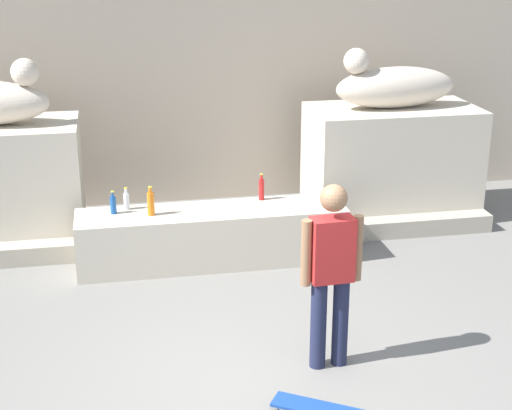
{
  "coord_description": "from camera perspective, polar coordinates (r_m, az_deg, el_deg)",
  "views": [
    {
      "loc": [
        -1.06,
        -5.55,
        3.61
      ],
      "look_at": [
        0.28,
        1.41,
        1.1
      ],
      "focal_mm": 54.35,
      "sensor_mm": 36.0,
      "label": 1
    }
  ],
  "objects": [
    {
      "name": "ledge_block",
      "position": [
        8.87,
        -3.23,
        -2.3
      ],
      "size": [
        3.05,
        0.7,
        0.64
      ],
      "primitive_type": "cube",
      "color": "beige",
      "rests_on": "ground_plane"
    },
    {
      "name": "pedestal_right",
      "position": [
        10.35,
        9.9,
        3.09
      ],
      "size": [
        2.16,
        1.16,
        1.48
      ],
      "primitive_type": "cube",
      "color": "beige",
      "rests_on": "ground_plane"
    },
    {
      "name": "skater",
      "position": [
        6.58,
        5.56,
        -4.7
      ],
      "size": [
        0.54,
        0.23,
        1.67
      ],
      "rotation": [
        0.0,
        0.0,
        3.19
      ],
      "color": "#1E233F",
      "rests_on": "ground_plane"
    },
    {
      "name": "bottle_clear",
      "position": [
        8.86,
        -9.52,
        0.32
      ],
      "size": [
        0.06,
        0.06,
        0.26
      ],
      "color": "silver",
      "rests_on": "ledge_block"
    },
    {
      "name": "skateboard",
      "position": [
        6.31,
        4.87,
        -14.77
      ],
      "size": [
        0.78,
        0.6,
        0.08
      ],
      "rotation": [
        0.0,
        0.0,
        2.58
      ],
      "color": "navy",
      "rests_on": "ground_plane"
    },
    {
      "name": "stair_step",
      "position": [
        9.41,
        -3.62,
        -2.37
      ],
      "size": [
        7.22,
        0.5,
        0.22
      ],
      "primitive_type": "cube",
      "color": "#A9A08F",
      "rests_on": "ground_plane"
    },
    {
      "name": "bottle_red",
      "position": [
        9.04,
        0.41,
        1.19
      ],
      "size": [
        0.07,
        0.07,
        0.32
      ],
      "color": "red",
      "rests_on": "ledge_block"
    },
    {
      "name": "statue_reclining_right",
      "position": [
        10.09,
        10.05,
        8.65
      ],
      "size": [
        1.64,
        0.67,
        0.78
      ],
      "rotation": [
        0.0,
        0.0,
        3.21
      ],
      "color": "beige",
      "rests_on": "pedestal_right"
    },
    {
      "name": "ground_plane",
      "position": [
        6.7,
        -0.04,
        -13.08
      ],
      "size": [
        40.0,
        40.0,
        0.0
      ],
      "primitive_type": "plane",
      "color": "slate"
    },
    {
      "name": "bottle_orange",
      "position": [
        8.63,
        -7.75,
        0.14
      ],
      "size": [
        0.08,
        0.08,
        0.33
      ],
      "color": "orange",
      "rests_on": "ledge_block"
    },
    {
      "name": "bottle_blue",
      "position": [
        8.75,
        -10.47,
        0.03
      ],
      "size": [
        0.07,
        0.07,
        0.26
      ],
      "color": "#194C99",
      "rests_on": "ledge_block"
    }
  ]
}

